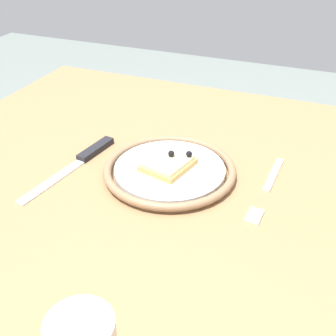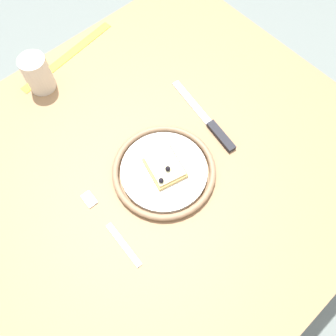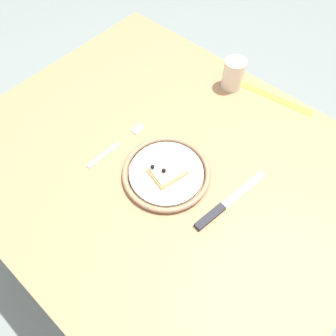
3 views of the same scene
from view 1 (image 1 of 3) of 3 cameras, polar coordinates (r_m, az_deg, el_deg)
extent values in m
cube|color=#936D47|center=(0.73, 2.41, -3.71)|extent=(1.08, 0.90, 0.03)
cylinder|color=#4C4742|center=(1.42, -11.01, -3.43)|extent=(0.05, 0.05, 0.75)
cylinder|color=white|center=(0.75, 0.22, -0.41)|extent=(0.20, 0.20, 0.02)
torus|color=#8C6B4C|center=(0.75, 0.22, -0.17)|extent=(0.23, 0.23, 0.01)
cube|color=tan|center=(0.75, -0.03, 0.45)|extent=(0.09, 0.10, 0.01)
cube|color=beige|center=(0.74, -0.03, 0.97)|extent=(0.08, 0.09, 0.01)
sphere|color=black|center=(0.75, 2.82, 1.89)|extent=(0.01, 0.01, 0.01)
sphere|color=black|center=(0.75, 0.43, 1.94)|extent=(0.01, 0.01, 0.01)
cube|color=silver|center=(0.76, -15.20, -1.72)|extent=(0.04, 0.15, 0.00)
cube|color=black|center=(0.83, -9.62, 2.50)|extent=(0.03, 0.09, 0.01)
cube|color=silver|center=(0.78, 13.90, -0.81)|extent=(0.02, 0.11, 0.00)
cube|color=silver|center=(0.67, 11.46, -6.26)|extent=(0.02, 0.04, 0.00)
camera|label=2|loc=(0.89, 30.36, 49.56)|focal=37.29mm
camera|label=3|loc=(1.10, -11.73, 48.41)|focal=34.29mm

